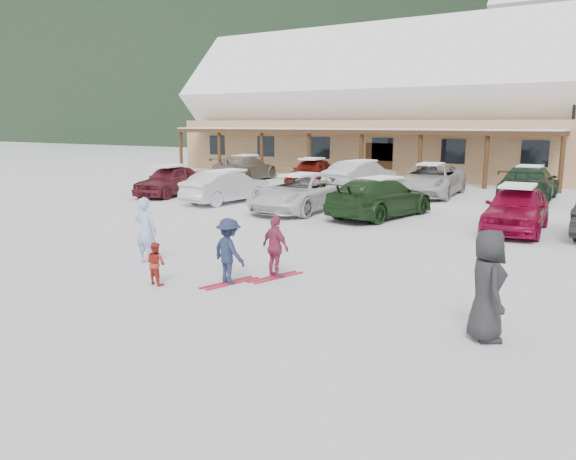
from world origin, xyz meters
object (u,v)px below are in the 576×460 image
Objects in this scene: child_navy at (229,251)px; child_magenta at (276,247)px; toddler_red at (156,263)px; parked_car_9 at (361,176)px; parked_car_0 at (170,181)px; lamp_post at (572,127)px; adult_skier at (146,231)px; bystander_dark at (487,285)px; parked_car_7 at (245,168)px; parked_car_2 at (300,193)px; parked_car_1 at (227,187)px; day_lodge at (382,115)px; parked_car_8 at (311,172)px; parked_car_3 at (380,197)px; parked_car_10 at (430,180)px; parked_car_11 at (529,183)px; parked_car_4 at (516,208)px.

child_magenta is (0.59, 0.93, -0.01)m from child_navy.
toddler_red is 18.24m from parked_car_9.
parked_car_0 is (-10.42, 11.17, 0.25)m from toddler_red.
adult_skier is (-6.64, -24.57, -2.40)m from lamp_post.
parked_car_7 is (-18.48, 18.26, -0.15)m from bystander_dark.
parked_car_1 is at bearing 174.67° from parked_car_2.
day_lodge reaches higher than parked_car_7.
adult_skier is at bearing 8.50° from child_navy.
toddler_red is at bearing -78.07° from parked_car_8.
adult_skier is 0.39× the size of parked_car_0.
parked_car_9 is at bearing -49.77° from parked_car_3.
parked_car_1 is 9.72m from parked_car_10.
bystander_dark is at bearing 95.45° from parked_car_11.
parked_car_2 is at bearing -117.14° from lamp_post.
parked_car_9 is 3.67m from parked_car_10.
bystander_dark is at bearing -61.34° from parked_car_8.
lamp_post is 26.41m from toddler_red.
child_magenta is 9.38m from parked_car_4.
parked_car_1 is at bearing -36.39° from child_navy.
parked_car_1 is 7.77m from parked_car_9.
bystander_dark is 18.15m from parked_car_11.
lamp_post is at bearing -129.04° from parked_car_9.
parked_car_1 is (3.78, -0.45, -0.01)m from parked_car_0.
parked_car_3 is 0.91× the size of parked_car_10.
child_navy is (1.30, 0.90, 0.25)m from toddler_red.
parked_car_0 is 0.97× the size of parked_car_4.
parked_car_1 is 11.95m from parked_car_4.
child_magenta is 12.33m from parked_car_1.
child_navy is (-3.80, -24.87, -2.51)m from lamp_post.
parked_car_1 is (-13.39, 10.13, -0.20)m from bystander_dark.
parked_car_9 reaches higher than parked_car_1.
child_magenta is 9.81m from parked_car_2.
bystander_dark is 0.36× the size of parked_car_3.
adult_skier reaches higher than parked_car_3.
adult_skier is at bearing -105.13° from lamp_post.
parked_car_11 is at bearing -42.48° from day_lodge.
parked_car_3 is at bearing -10.35° from parked_car_0.
parked_car_10 reaches higher than parked_car_7.
parked_car_10 is (-1.25, 16.88, 0.04)m from child_navy.
parked_car_3 is at bearing -66.76° from day_lodge.
lamp_post is 3.15× the size of bystander_dark.
adult_skier is 0.31× the size of parked_car_11.
parked_car_10 is (3.67, -0.10, -0.00)m from parked_car_9.
bystander_dark reaches higher than parked_car_7.
day_lodge is at bearing -44.75° from parked_car_11.
toddler_red is 0.20× the size of parked_car_9.
child_magenta is 0.28× the size of parked_car_3.
adult_skier is 0.30× the size of parked_car_10.
parked_car_1 is at bearing 175.56° from parked_car_4.
parked_car_2 is at bearing 12.31° from bystander_dark.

